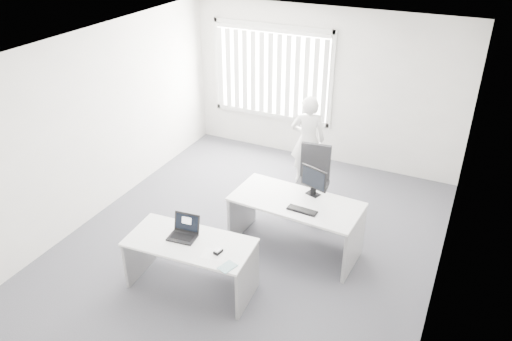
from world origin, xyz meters
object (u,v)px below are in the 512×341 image
at_px(desk_near, 191,254).
at_px(office_chair, 312,193).
at_px(desk_far, 296,215).
at_px(laptop, 182,229).
at_px(person, 308,140).
at_px(monitor, 314,181).

xyz_separation_m(desk_near, office_chair, (0.76, 2.28, -0.17)).
bearing_deg(desk_far, laptop, -124.68).
xyz_separation_m(desk_near, desk_far, (0.87, 1.28, 0.06)).
bearing_deg(desk_far, desk_near, -121.01).
height_order(desk_near, laptop, laptop).
distance_m(desk_far, person, 1.95).
bearing_deg(laptop, office_chair, 62.77).
distance_m(desk_far, laptop, 1.63).
height_order(person, laptop, person).
height_order(desk_near, person, person).
height_order(desk_near, desk_far, desk_far).
relative_size(office_chair, monitor, 2.69).
distance_m(office_chair, monitor, 1.03).
distance_m(office_chair, person, 1.06).
height_order(office_chair, laptop, office_chair).
distance_m(office_chair, laptop, 2.48).
xyz_separation_m(laptop, monitor, (1.13, 1.52, 0.16)).
relative_size(desk_far, monitor, 4.36).
xyz_separation_m(office_chair, monitor, (0.26, -0.75, 0.65)).
xyz_separation_m(desk_far, person, (-0.52, 1.87, 0.22)).
distance_m(desk_near, office_chair, 2.41).
xyz_separation_m(desk_near, laptop, (-0.11, 0.02, 0.33)).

